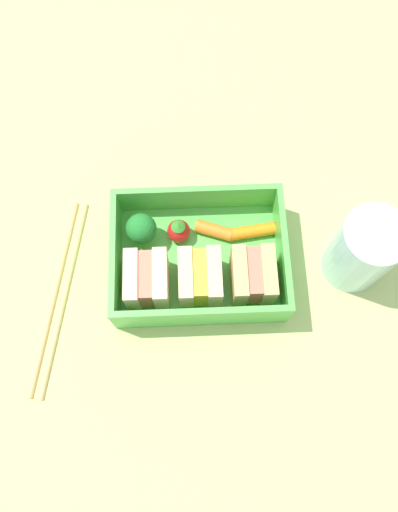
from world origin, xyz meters
TOP-DOWN VIEW (x-y plane):
  - ground_plane at (0.00, 0.00)cm, footprint 120.00×120.00cm
  - bento_tray at (0.00, 0.00)cm, footprint 17.39×13.16cm
  - bento_rim at (0.00, 0.00)cm, footprint 17.39×13.16cm
  - sandwich_left at (-5.20, 2.56)cm, footprint 4.15×5.11cm
  - sandwich_center_left at (0.00, 2.56)cm, footprint 4.15×5.11cm
  - sandwich_center at (5.20, 2.56)cm, footprint 4.15×5.11cm
  - carrot_stick_left at (-5.54, -2.79)cm, footprint 5.23×1.96cm
  - carrot_stick_far_left at (-1.69, -3.08)cm, footprint 4.16×2.57cm
  - strawberry_far_left at (2.00, -2.91)cm, footprint 2.42×2.42cm
  - broccoli_floret at (5.76, -2.83)cm, footprint 3.15×3.15cm
  - chopstick_pair at (14.67, 2.88)cm, footprint 5.43×21.04cm
  - drinking_glass at (-15.99, 0.66)cm, footprint 6.18×6.18cm

SIDE VIEW (x-z plane):
  - ground_plane at x=0.00cm, z-range -2.00..0.00cm
  - chopstick_pair at x=14.67cm, z-range 0.00..0.70cm
  - bento_tray at x=0.00cm, z-range 0.00..1.20cm
  - carrot_stick_left at x=-5.54cm, z-range 1.20..2.55cm
  - carrot_stick_far_left at x=-1.69cm, z-range 1.20..2.59cm
  - strawberry_far_left at x=2.00cm, z-range 1.02..4.04cm
  - bento_rim at x=0.00cm, z-range 1.20..5.31cm
  - sandwich_left at x=-5.20cm, z-range 1.20..5.81cm
  - sandwich_center_left at x=0.00cm, z-range 1.20..5.81cm
  - sandwich_center at x=5.20cm, z-range 1.20..5.81cm
  - broccoli_floret at x=5.76cm, z-range 1.51..5.54cm
  - drinking_glass at x=-15.99cm, z-range 0.00..9.09cm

